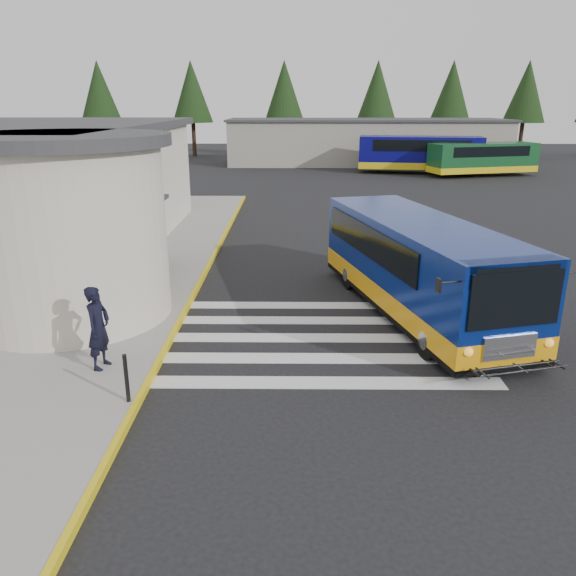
{
  "coord_description": "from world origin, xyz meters",
  "views": [
    {
      "loc": [
        -1.0,
        -13.92,
        5.69
      ],
      "look_at": [
        -1.13,
        -0.5,
        1.24
      ],
      "focal_mm": 35.0,
      "sensor_mm": 36.0,
      "label": 1
    }
  ],
  "objects_px": {
    "pedestrian_a": "(98,328)",
    "pedestrian_b": "(112,293)",
    "transit_bus": "(418,270)",
    "far_bus_a": "(420,153)",
    "far_bus_b": "(483,158)",
    "bollard": "(126,378)"
  },
  "relations": [
    {
      "from": "transit_bus",
      "to": "far_bus_b",
      "type": "xyz_separation_m",
      "value": [
        11.76,
        31.24,
        0.2
      ]
    },
    {
      "from": "transit_bus",
      "to": "far_bus_b",
      "type": "bearing_deg",
      "value": 55.03
    },
    {
      "from": "transit_bus",
      "to": "far_bus_b",
      "type": "height_order",
      "value": "transit_bus"
    },
    {
      "from": "bollard",
      "to": "far_bus_b",
      "type": "bearing_deg",
      "value": 63.24
    },
    {
      "from": "pedestrian_b",
      "to": "far_bus_a",
      "type": "relative_size",
      "value": 0.16
    },
    {
      "from": "pedestrian_a",
      "to": "pedestrian_b",
      "type": "xyz_separation_m",
      "value": [
        -0.53,
        2.63,
        -0.12
      ]
    },
    {
      "from": "pedestrian_a",
      "to": "pedestrian_b",
      "type": "bearing_deg",
      "value": 24.09
    },
    {
      "from": "pedestrian_a",
      "to": "far_bus_b",
      "type": "distance_m",
      "value": 40.09
    },
    {
      "from": "far_bus_a",
      "to": "far_bus_b",
      "type": "xyz_separation_m",
      "value": [
        4.65,
        -1.99,
        -0.22
      ]
    },
    {
      "from": "bollard",
      "to": "far_bus_a",
      "type": "height_order",
      "value": "far_bus_a"
    },
    {
      "from": "transit_bus",
      "to": "far_bus_b",
      "type": "relative_size",
      "value": 1.06
    },
    {
      "from": "far_bus_a",
      "to": "far_bus_b",
      "type": "bearing_deg",
      "value": -104.77
    },
    {
      "from": "pedestrian_a",
      "to": "transit_bus",
      "type": "bearing_deg",
      "value": -50.74
    },
    {
      "from": "transit_bus",
      "to": "bollard",
      "type": "height_order",
      "value": "transit_bus"
    },
    {
      "from": "transit_bus",
      "to": "pedestrian_a",
      "type": "xyz_separation_m",
      "value": [
        -7.67,
        -3.83,
        -0.18
      ]
    },
    {
      "from": "far_bus_b",
      "to": "pedestrian_a",
      "type": "bearing_deg",
      "value": 135.61
    },
    {
      "from": "far_bus_b",
      "to": "bollard",
      "type": "bearing_deg",
      "value": 137.84
    },
    {
      "from": "transit_bus",
      "to": "pedestrian_a",
      "type": "distance_m",
      "value": 8.57
    },
    {
      "from": "pedestrian_b",
      "to": "far_bus_b",
      "type": "relative_size",
      "value": 0.18
    },
    {
      "from": "far_bus_a",
      "to": "far_bus_b",
      "type": "distance_m",
      "value": 5.06
    },
    {
      "from": "pedestrian_b",
      "to": "far_bus_a",
      "type": "distance_m",
      "value": 37.68
    },
    {
      "from": "transit_bus",
      "to": "pedestrian_b",
      "type": "bearing_deg",
      "value": 173.95
    }
  ]
}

